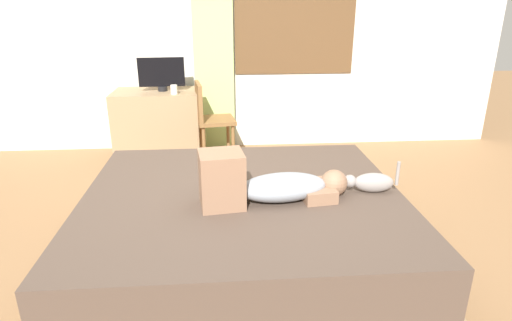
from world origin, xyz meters
The scene contains 10 objects.
ground_plane centered at (0.00, 0.00, 0.00)m, with size 16.00×16.00×0.00m, color olive.
back_wall_with_window centered at (0.02, 2.53, 1.45)m, with size 6.40×0.14×2.90m.
bed centered at (0.07, 0.08, 0.22)m, with size 2.12×1.93×0.45m.
person_lying centered at (0.21, -0.05, 0.57)m, with size 0.94×0.36×0.34m.
cat centered at (0.90, 0.04, 0.52)m, with size 0.36×0.13×0.21m.
desk centered at (-0.76, 2.13, 0.37)m, with size 0.90×0.56×0.74m.
tv_monitor centered at (-0.68, 2.13, 0.92)m, with size 0.48×0.10×0.35m.
cup centered at (-0.54, 1.95, 0.79)m, with size 0.07×0.07×0.09m, color white.
chair_by_desk centered at (-0.20, 1.91, 0.51)m, with size 0.43×0.43×0.86m.
curtain_left centered at (-0.14, 2.41, 1.23)m, with size 0.44×0.06×2.46m, color #ADCC75.
Camera 1 is at (-0.05, -2.45, 1.62)m, focal length 29.91 mm.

